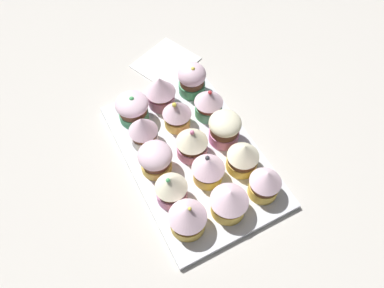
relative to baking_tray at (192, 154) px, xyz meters
The scene contains 18 objects.
ground_plane 2.10cm from the baking_tray, ahead, with size 180.00×180.00×3.00cm, color beige.
baking_tray is the anchor object (origin of this frame).
cupcake_0 15.16cm from the baking_tray, 152.81° to the right, with size 6.70×6.70×6.66cm.
cupcake_1 10.70cm from the baking_tray, 133.20° to the right, with size 5.70×5.70×7.46cm.
cupcake_2 8.54cm from the baking_tray, 93.22° to the right, with size 6.37×6.37×6.44cm.
cupcake_3 11.14cm from the baking_tray, 48.05° to the right, with size 5.76×5.76×7.39cm.
cupcake_4 15.67cm from the baking_tray, 30.39° to the right, with size 6.57×6.57×7.49cm.
cupcake_5 14.76cm from the baking_tray, behind, with size 6.24×6.24×7.76cm.
cupcake_6 8.61cm from the baking_tray, behind, with size 5.84×5.84×7.23cm.
cupcake_7 4.12cm from the baking_tray, 45.29° to the left, with size 6.11×6.11×7.23cm.
cupcake_8 7.48cm from the baking_tray, ahead, with size 6.09×6.09×6.72cm.
cupcake_9 14.33cm from the baking_tray, ahead, with size 6.69×6.69×7.09cm.
cupcake_10 16.57cm from the baking_tray, 152.52° to the left, with size 5.97×5.97×7.63cm.
cupcake_11 11.04cm from the baking_tray, 133.10° to the left, with size 5.87×5.87×7.29cm.
cupcake_12 8.21cm from the baking_tray, 90.12° to the left, with size 6.31×6.31×6.89cm.
cupcake_13 10.70cm from the baking_tray, 44.15° to the left, with size 5.96×5.96×7.01cm.
cupcake_14 15.99cm from the baking_tray, 28.69° to the left, with size 5.72×5.72×7.08cm.
napkin 26.69cm from the baking_tray, 165.97° to the left, with size 11.42×12.98×0.60cm, color white.
Camera 1 is at (34.81, -18.18, 63.01)cm, focal length 34.99 mm.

